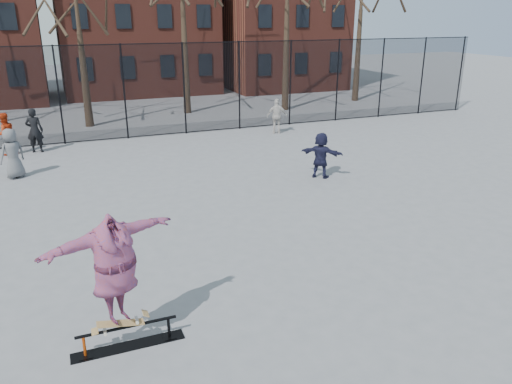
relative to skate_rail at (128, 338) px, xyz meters
name	(u,v)px	position (x,y,z in m)	size (l,w,h in m)	color
ground	(281,262)	(3.55, 1.77, -0.16)	(100.00, 100.00, 0.00)	slate
skate_rail	(128,338)	(0.00, 0.00, 0.00)	(1.82, 0.28, 0.40)	black
skateboard	(121,324)	(-0.09, 0.00, 0.29)	(0.80, 0.19, 0.09)	olive
skater	(115,271)	(-0.09, 0.00, 1.25)	(2.23, 0.61, 1.82)	#63337F
bystander_grey	(12,153)	(-2.13, 10.50, 0.67)	(0.81, 0.53, 1.66)	#5B5C5F
bystander_black	(35,130)	(-1.51, 13.77, 0.71)	(0.63, 0.41, 1.73)	black
bystander_red	(5,134)	(-2.55, 13.77, 0.65)	(0.79, 0.61, 1.62)	#B32E0F
bystander_white	(277,116)	(8.59, 13.24, 0.63)	(0.92, 0.38, 1.57)	beige
bystander_navy	(321,155)	(7.26, 6.77, 0.60)	(1.41, 0.45, 1.52)	#1B1C37
fence	(157,89)	(3.54, 14.77, 1.90)	(34.03, 0.07, 4.00)	black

